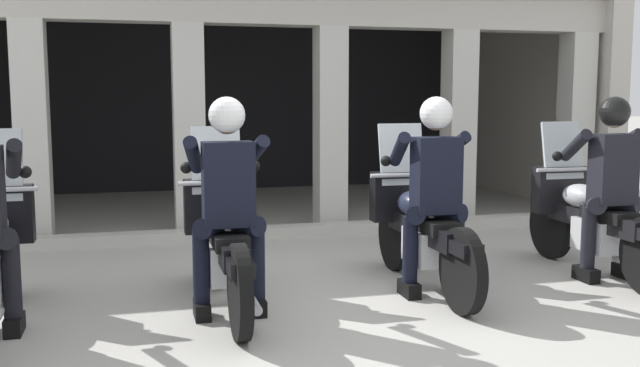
{
  "coord_description": "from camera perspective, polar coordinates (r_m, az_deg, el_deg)",
  "views": [
    {
      "loc": [
        -1.47,
        -5.12,
        1.59
      ],
      "look_at": [
        0.0,
        0.51,
        0.88
      ],
      "focal_mm": 40.26,
      "sensor_mm": 36.0,
      "label": 1
    }
  ],
  "objects": [
    {
      "name": "police_officer_center_right",
      "position": [
        5.73,
        9.07,
        0.37
      ],
      "size": [
        0.63,
        0.61,
        1.58
      ],
      "rotation": [
        0.0,
        0.0,
        0.08
      ],
      "color": "black",
      "rests_on": "ground"
    },
    {
      "name": "motorcycle_center_right",
      "position": [
        6.06,
        7.92,
        -3.44
      ],
      "size": [
        0.62,
        2.04,
        1.35
      ],
      "rotation": [
        0.0,
        0.0,
        0.08
      ],
      "color": "black",
      "rests_on": "ground"
    },
    {
      "name": "station_building",
      "position": [
        10.69,
        -6.81,
        8.61
      ],
      "size": [
        9.54,
        4.55,
        3.0
      ],
      "color": "black",
      "rests_on": "ground"
    },
    {
      "name": "ground_plane",
      "position": [
        8.4,
        -4.31,
        -3.95
      ],
      "size": [
        80.0,
        80.0,
        0.0
      ],
      "primitive_type": "plane",
      "color": "#A8A59E"
    },
    {
      "name": "police_officer_far_right",
      "position": [
        6.62,
        22.1,
        0.82
      ],
      "size": [
        0.63,
        0.61,
        1.58
      ],
      "rotation": [
        0.0,
        0.0,
        0.04
      ],
      "color": "black",
      "rests_on": "ground"
    },
    {
      "name": "police_officer_center_left",
      "position": [
        5.14,
        -7.35,
        -0.35
      ],
      "size": [
        0.63,
        0.61,
        1.58
      ],
      "rotation": [
        0.0,
        0.0,
        0.05
      ],
      "color": "black",
      "rests_on": "ground"
    },
    {
      "name": "motorcycle_center_left",
      "position": [
        5.49,
        -7.64,
        -4.52
      ],
      "size": [
        0.62,
        2.04,
        1.35
      ],
      "rotation": [
        0.0,
        0.0,
        0.05
      ],
      "color": "black",
      "rests_on": "ground"
    },
    {
      "name": "motorcycle_far_right",
      "position": [
        6.9,
        20.53,
        -2.54
      ],
      "size": [
        0.62,
        2.04,
        1.35
      ],
      "rotation": [
        0.0,
        0.0,
        0.04
      ],
      "color": "black",
      "rests_on": "ground"
    },
    {
      "name": "kerb_strip",
      "position": [
        8.15,
        -4.0,
        -3.85
      ],
      "size": [
        9.04,
        0.24,
        0.12
      ],
      "primitive_type": "cube",
      "color": "#B7B5AD",
      "rests_on": "ground"
    }
  ]
}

